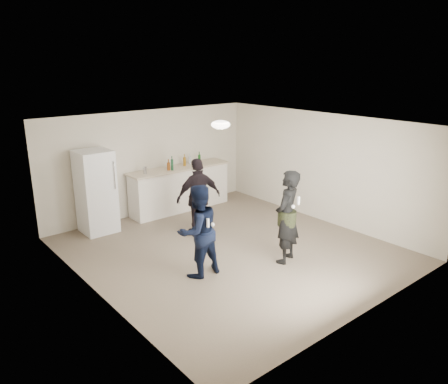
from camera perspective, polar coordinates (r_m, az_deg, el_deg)
floor at (r=8.75m, az=0.84°, el=-7.52°), size 6.00×6.00×0.00m
ceiling at (r=8.05m, az=0.92°, el=8.92°), size 6.00×6.00×0.00m
wall_back at (r=10.70m, az=-9.61°, el=3.87°), size 6.00×0.00×6.00m
wall_front at (r=6.46m, az=18.47°, el=-5.52°), size 6.00×0.00×6.00m
wall_left at (r=6.94m, az=-16.73°, el=-3.77°), size 0.00×6.00×6.00m
wall_right at (r=10.25m, az=12.69°, el=3.12°), size 0.00×6.00×6.00m
counter at (r=10.92m, az=-5.75°, el=0.36°), size 2.60×0.56×1.05m
counter_top at (r=10.78m, az=-5.84°, el=3.14°), size 2.68×0.64×0.04m
fridge at (r=9.76m, az=-16.38°, el=0.03°), size 0.70×0.70×1.80m
fridge_handle at (r=9.44m, az=-14.13°, el=2.16°), size 0.02×0.02×0.60m
ceiling_dome at (r=8.28m, az=-0.45°, el=8.80°), size 0.36×0.36×0.16m
shaker at (r=10.23m, az=-10.28°, el=2.81°), size 0.08×0.08×0.17m
man at (r=7.48m, az=-3.41°, el=-5.11°), size 0.80×0.62×1.63m
woman at (r=8.04m, az=8.23°, el=-3.24°), size 0.75×0.62×1.75m
camo_shorts at (r=8.05m, az=8.22°, el=-3.39°), size 0.34×0.34×0.28m
spectator at (r=9.21m, az=-3.33°, el=-0.70°), size 1.05×0.61×1.68m
remote_man at (r=7.18m, az=-2.11°, el=-4.04°), size 0.04×0.04×0.15m
nunchuk_man at (r=7.30m, az=-1.50°, el=-4.28°), size 0.07×0.07×0.07m
remote_woman at (r=7.76m, az=9.70°, el=-1.10°), size 0.04×0.04×0.15m
nunchuk_woman at (r=7.74m, az=9.01°, el=-1.90°), size 0.07×0.07×0.07m
bottle_cluster at (r=10.81m, az=-5.38°, el=3.88°), size 1.10×0.33×0.26m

